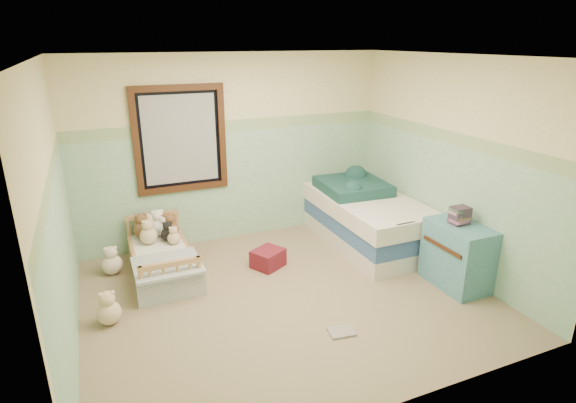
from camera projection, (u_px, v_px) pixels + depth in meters
name	position (u px, v px, depth m)	size (l,w,h in m)	color
floor	(286.00, 297.00, 5.07)	(4.20, 3.60, 0.02)	brown
ceiling	(286.00, 55.00, 4.23)	(4.20, 3.60, 0.02)	silver
wall_back	(234.00, 150.00, 6.21)	(4.20, 0.04, 2.50)	beige
wall_front	(391.00, 262.00, 3.09)	(4.20, 0.04, 2.50)	beige
wall_left	(55.00, 217.00, 3.87)	(0.04, 3.60, 2.50)	beige
wall_right	(451.00, 165.00, 5.43)	(0.04, 3.60, 2.50)	beige
wainscot_mint	(235.00, 185.00, 6.36)	(4.20, 0.01, 1.50)	#73AC83
border_strip	(233.00, 126.00, 6.09)	(4.20, 0.01, 0.15)	#436F42
window_frame	(181.00, 140.00, 5.85)	(1.16, 0.06, 1.36)	#45210F
window_blinds	(180.00, 139.00, 5.86)	(0.92, 0.01, 1.12)	#B3B3B1
toddler_bed_frame	(163.00, 267.00, 5.52)	(0.66, 1.32, 0.17)	#986240
toddler_mattress	(162.00, 256.00, 5.47)	(0.61, 1.27, 0.12)	white
patchwork_quilt	(167.00, 265.00, 5.09)	(0.72, 0.66, 0.03)	#5B7DB0
plush_bed_brown	(142.00, 230.00, 5.79)	(0.22, 0.22, 0.22)	brown
plush_bed_white	(158.00, 227.00, 5.87)	(0.23, 0.23, 0.23)	white
plush_bed_tan	(149.00, 236.00, 5.62)	(0.21, 0.21, 0.21)	beige
plush_bed_dark	(168.00, 234.00, 5.71)	(0.17, 0.17, 0.17)	black
plush_floor_cream	(112.00, 265.00, 5.50)	(0.24, 0.24, 0.24)	beige
plush_floor_tan	(109.00, 313.00, 4.54)	(0.24, 0.24, 0.24)	beige
twin_bed_frame	(365.00, 235.00, 6.36)	(0.99, 1.99, 0.22)	silver
twin_boxspring	(366.00, 220.00, 6.29)	(0.99, 1.99, 0.22)	navy
twin_mattress	(367.00, 205.00, 6.22)	(1.03, 2.03, 0.22)	silver
teal_blanket	(353.00, 186.00, 6.40)	(0.84, 0.89, 0.14)	#11302F
dresser	(457.00, 255.00, 5.18)	(0.46, 0.73, 0.73)	#3B677C
book_stack	(460.00, 215.00, 5.06)	(0.20, 0.15, 0.20)	#512D31
red_pillow	(268.00, 258.00, 5.68)	(0.35, 0.31, 0.22)	maroon
floor_book	(341.00, 332.00, 4.43)	(0.24, 0.19, 0.02)	gold
extra_plush_0	(166.00, 228.00, 5.86)	(0.20, 0.20, 0.20)	brown
extra_plush_1	(152.00, 228.00, 5.86)	(0.20, 0.20, 0.20)	beige
extra_plush_2	(171.00, 229.00, 5.84)	(0.20, 0.20, 0.20)	brown
extra_plush_3	(174.00, 238.00, 5.62)	(0.16, 0.16, 0.16)	beige
extra_plush_4	(165.00, 229.00, 5.84)	(0.19, 0.19, 0.19)	white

